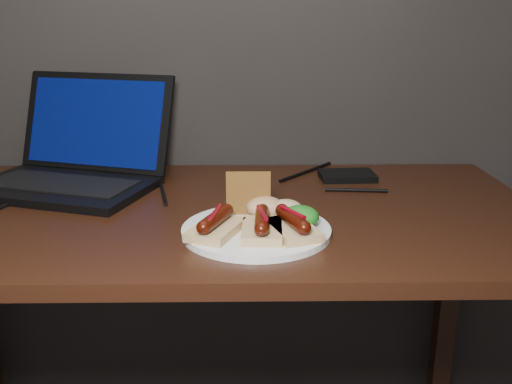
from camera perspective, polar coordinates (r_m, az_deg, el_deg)
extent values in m
cube|color=black|center=(1.19, -5.43, -2.26)|extent=(1.40, 0.70, 0.03)
cube|color=black|center=(1.71, 18.52, -10.56)|extent=(0.05, 0.05, 0.72)
cube|color=black|center=(1.36, -18.95, 0.43)|extent=(0.45, 0.36, 0.02)
cube|color=black|center=(1.36, -18.99, 0.85)|extent=(0.36, 0.23, 0.00)
cube|color=black|center=(1.46, -15.68, 6.79)|extent=(0.40, 0.21, 0.23)
cube|color=#080B50|center=(1.46, -15.68, 6.79)|extent=(0.36, 0.18, 0.20)
cube|color=black|center=(1.40, 9.10, 1.63)|extent=(0.13, 0.10, 0.02)
cylinder|color=black|center=(1.28, -9.28, -0.03)|extent=(0.04, 0.18, 0.01)
cylinder|color=black|center=(1.44, 5.03, 2.03)|extent=(0.15, 0.17, 0.01)
cylinder|color=black|center=(1.30, 10.01, 0.18)|extent=(0.14, 0.02, 0.01)
cylinder|color=black|center=(1.33, -22.24, -0.48)|extent=(0.07, 0.19, 0.01)
cylinder|color=white|center=(1.04, 0.03, -3.86)|extent=(0.28, 0.28, 0.01)
cube|color=#DAB180|center=(1.01, -4.05, -3.77)|extent=(0.11, 0.13, 0.02)
cylinder|color=#431204|center=(1.00, -4.07, -2.67)|extent=(0.06, 0.10, 0.02)
sphere|color=#431204|center=(0.96, -5.28, -3.57)|extent=(0.03, 0.02, 0.02)
sphere|color=#431204|center=(1.04, -2.96, -1.84)|extent=(0.02, 0.02, 0.02)
cylinder|color=#690510|center=(1.00, -4.09, -1.99)|extent=(0.02, 0.07, 0.01)
cube|color=#DAB180|center=(1.00, 0.60, -3.87)|extent=(0.07, 0.12, 0.02)
cylinder|color=#431204|center=(0.99, 0.60, -2.77)|extent=(0.03, 0.10, 0.02)
sphere|color=#431204|center=(0.95, 0.55, -3.75)|extent=(0.03, 0.02, 0.02)
sphere|color=#431204|center=(1.04, 0.65, -1.87)|extent=(0.03, 0.02, 0.02)
cylinder|color=#690510|center=(0.99, 0.61, -2.09)|extent=(0.02, 0.07, 0.01)
cube|color=#DAB180|center=(1.01, 3.65, -3.79)|extent=(0.10, 0.13, 0.02)
cylinder|color=#431204|center=(1.00, 3.67, -2.69)|extent=(0.06, 0.10, 0.02)
sphere|color=#431204|center=(0.96, 4.83, -3.60)|extent=(0.03, 0.02, 0.02)
sphere|color=#431204|center=(1.04, 2.61, -1.85)|extent=(0.03, 0.02, 0.02)
cylinder|color=#690510|center=(1.00, 3.69, -2.01)|extent=(0.04, 0.06, 0.01)
cube|color=olive|center=(1.09, -0.77, -0.12)|extent=(0.09, 0.01, 0.08)
ellipsoid|color=#1A5711|center=(1.04, 4.41, -2.46)|extent=(0.07, 0.07, 0.04)
ellipsoid|color=#A93010|center=(1.08, 0.93, -1.54)|extent=(0.07, 0.07, 0.04)
ellipsoid|color=beige|center=(1.08, 3.00, -1.73)|extent=(0.06, 0.06, 0.04)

